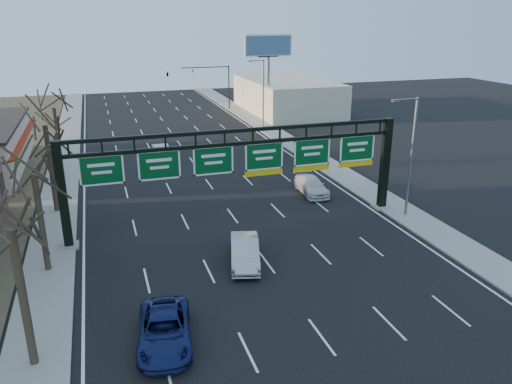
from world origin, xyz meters
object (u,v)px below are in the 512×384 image
object	(u,v)px
car_silver_sedan	(245,252)
sign_gantry	(241,164)
car_white_wagon	(311,186)
car_blue_suv	(164,330)

from	to	relation	value
car_silver_sedan	sign_gantry	bearing A→B (deg)	90.16
car_white_wagon	car_silver_sedan	bearing A→B (deg)	-127.20
car_white_wagon	car_blue_suv	bearing A→B (deg)	-127.69
car_blue_suv	car_white_wagon	size ratio (longest dim) A/B	1.08
car_blue_suv	car_white_wagon	distance (m)	22.74
sign_gantry	car_white_wagon	bearing A→B (deg)	32.63
car_blue_suv	car_silver_sedan	bearing A→B (deg)	56.30
sign_gantry	car_white_wagon	size ratio (longest dim) A/B	5.10
car_blue_suv	car_white_wagon	bearing A→B (deg)	57.10
car_blue_suv	sign_gantry	bearing A→B (deg)	67.37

